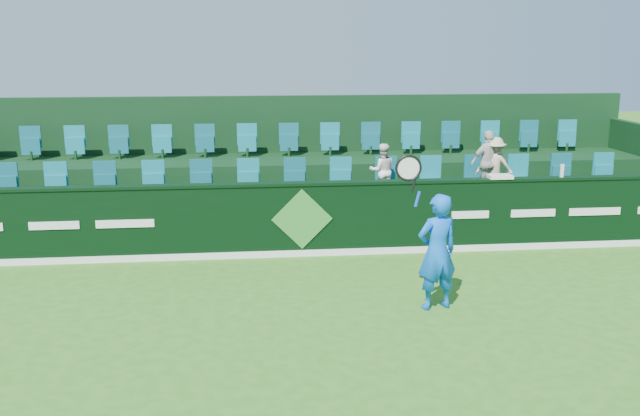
{
  "coord_description": "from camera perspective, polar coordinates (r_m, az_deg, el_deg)",
  "views": [
    {
      "loc": [
        -1.01,
        -8.44,
        3.77
      ],
      "look_at": [
        0.21,
        2.8,
        1.15
      ],
      "focal_mm": 40.0,
      "sensor_mm": 36.0,
      "label": 1
    }
  ],
  "objects": [
    {
      "name": "sponsor_hoarding",
      "position": [
        12.86,
        -1.47,
        -0.89
      ],
      "size": [
        16.0,
        0.25,
        1.35
      ],
      "color": "black",
      "rests_on": "ground"
    },
    {
      "name": "stand_tier_front",
      "position": [
        13.99,
        -1.85,
        -0.9
      ],
      "size": [
        16.0,
        2.0,
        0.8
      ],
      "primitive_type": "cube",
      "color": "black",
      "rests_on": "ground"
    },
    {
      "name": "spectator_left",
      "position": [
        14.04,
        5.0,
        3.0
      ],
      "size": [
        0.52,
        0.41,
        1.07
      ],
      "primitive_type": "imported",
      "rotation": [
        0.0,
        0.0,
        3.14
      ],
      "color": "white",
      "rests_on": "stand_tier_front"
    },
    {
      "name": "stand_rear",
      "position": [
        16.12,
        -2.51,
        3.92
      ],
      "size": [
        16.0,
        4.1,
        2.6
      ],
      "color": "black",
      "rests_on": "ground"
    },
    {
      "name": "drinks_bottle",
      "position": [
        13.94,
        18.8,
        2.85
      ],
      "size": [
        0.08,
        0.08,
        0.24
      ],
      "primitive_type": "cylinder",
      "color": "silver",
      "rests_on": "sponsor_hoarding"
    },
    {
      "name": "ground",
      "position": [
        9.3,
        0.6,
        -10.87
      ],
      "size": [
        60.0,
        60.0,
        0.0
      ],
      "primitive_type": "plane",
      "color": "#346A19",
      "rests_on": "ground"
    },
    {
      "name": "towel",
      "position": [
        13.5,
        14.2,
        2.46
      ],
      "size": [
        0.43,
        0.28,
        0.06
      ],
      "primitive_type": "cube",
      "color": "white",
      "rests_on": "sponsor_hoarding"
    },
    {
      "name": "tennis_player",
      "position": [
        10.36,
        9.32,
        -3.39
      ],
      "size": [
        1.06,
        0.55,
        2.32
      ],
      "color": "blue",
      "rests_on": "ground"
    },
    {
      "name": "stand_tier_back",
      "position": [
        15.79,
        -2.38,
        1.64
      ],
      "size": [
        16.0,
        1.8,
        1.3
      ],
      "primitive_type": "cube",
      "color": "black",
      "rests_on": "ground"
    },
    {
      "name": "seat_row_back",
      "position": [
        15.92,
        -2.49,
        5.2
      ],
      "size": [
        13.5,
        0.5,
        0.6
      ],
      "primitive_type": "cube",
      "color": "#137687",
      "rests_on": "stand_tier_back"
    },
    {
      "name": "spectator_right",
      "position": [
        14.64,
        13.78,
        3.27
      ],
      "size": [
        0.85,
        0.66,
        1.16
      ],
      "primitive_type": "imported",
      "rotation": [
        0.0,
        0.0,
        2.79
      ],
      "color": "#C9B08D",
      "rests_on": "stand_tier_front"
    },
    {
      "name": "spectator_middle",
      "position": [
        14.58,
        13.31,
        3.54
      ],
      "size": [
        0.8,
        0.45,
        1.3
      ],
      "primitive_type": "imported",
      "rotation": [
        0.0,
        0.0,
        3.32
      ],
      "color": "beige",
      "rests_on": "stand_tier_front"
    },
    {
      "name": "seat_row_front",
      "position": [
        14.23,
        -1.99,
        2.23
      ],
      "size": [
        13.5,
        0.5,
        0.6
      ],
      "primitive_type": "cube",
      "color": "#137687",
      "rests_on": "stand_tier_front"
    }
  ]
}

